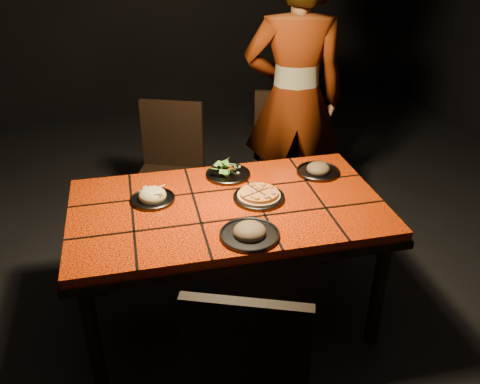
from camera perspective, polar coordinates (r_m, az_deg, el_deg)
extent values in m
cube|color=black|center=(3.08, -1.25, -13.79)|extent=(6.00, 7.00, 0.04)
cube|color=red|center=(2.63, -1.42, -1.84)|extent=(1.60, 0.90, 0.05)
cube|color=black|center=(2.65, -1.41, -2.67)|extent=(1.62, 0.92, 0.04)
cylinder|color=black|center=(2.55, -16.15, -15.54)|extent=(0.07, 0.07, 0.66)
cylinder|color=black|center=(2.79, 15.22, -10.88)|extent=(0.07, 0.07, 0.66)
cylinder|color=black|center=(3.13, -15.86, -6.07)|extent=(0.07, 0.07, 0.66)
cylinder|color=black|center=(3.32, 9.61, -2.99)|extent=(0.07, 0.07, 0.66)
cube|color=black|center=(2.16, 1.33, -18.77)|extent=(0.57, 0.57, 0.04)
cube|color=black|center=(1.83, 0.62, -17.89)|extent=(0.43, 0.20, 0.48)
cylinder|color=black|center=(2.46, 6.21, -19.89)|extent=(0.04, 0.04, 0.45)
cylinder|color=black|center=(2.48, -2.55, -19.09)|extent=(0.04, 0.04, 0.45)
cube|color=black|center=(3.50, -8.17, 1.36)|extent=(0.56, 0.56, 0.04)
cube|color=black|center=(3.56, -7.60, 6.48)|extent=(0.42, 0.20, 0.47)
cylinder|color=black|center=(3.52, -11.39, -3.24)|extent=(0.04, 0.04, 0.44)
cylinder|color=black|center=(3.43, -5.87, -3.76)|extent=(0.04, 0.04, 0.44)
cylinder|color=black|center=(3.81, -9.72, -0.45)|extent=(0.04, 0.04, 0.44)
cylinder|color=black|center=(3.72, -4.59, -0.86)|extent=(0.04, 0.04, 0.44)
cube|color=black|center=(3.60, 4.97, 2.61)|extent=(0.54, 0.54, 0.04)
cube|color=black|center=(3.68, 5.09, 7.64)|extent=(0.43, 0.16, 0.48)
cylinder|color=black|center=(3.56, 1.99, -2.13)|extent=(0.04, 0.04, 0.45)
cylinder|color=black|center=(3.58, 7.70, -2.28)|extent=(0.04, 0.04, 0.45)
cylinder|color=black|center=(3.87, 2.14, 0.61)|extent=(0.04, 0.04, 0.45)
cylinder|color=black|center=(3.88, 7.39, 0.46)|extent=(0.04, 0.04, 0.45)
imported|color=brown|center=(3.52, 6.09, 10.25)|extent=(0.77, 0.59, 1.89)
cylinder|color=#343439|center=(2.66, 2.13, -0.67)|extent=(0.27, 0.27, 0.01)
torus|color=#343439|center=(2.65, 2.13, -0.52)|extent=(0.27, 0.27, 0.01)
cylinder|color=tan|center=(2.65, 2.14, -0.43)|extent=(0.30, 0.30, 0.01)
cylinder|color=#ED923D|center=(2.64, 2.14, -0.14)|extent=(0.27, 0.27, 0.02)
cylinder|color=#343439|center=(2.68, -9.76, -0.85)|extent=(0.23, 0.23, 0.01)
torus|color=#343439|center=(2.68, -9.77, -0.70)|extent=(0.23, 0.23, 0.01)
ellipsoid|color=beige|center=(2.67, -9.80, -0.38)|extent=(0.14, 0.14, 0.08)
cylinder|color=#343439|center=(2.89, -1.36, 1.95)|extent=(0.25, 0.25, 0.01)
torus|color=#343439|center=(2.88, -1.36, 2.09)|extent=(0.26, 0.26, 0.01)
cylinder|color=#343439|center=(2.36, 1.08, -4.88)|extent=(0.28, 0.28, 0.01)
torus|color=#343439|center=(2.36, 1.08, -4.72)|extent=(0.28, 0.28, 0.01)
ellipsoid|color=brown|center=(2.35, 1.09, -4.29)|extent=(0.17, 0.17, 0.09)
cylinder|color=#343439|center=(2.95, 8.75, 2.23)|extent=(0.24, 0.24, 0.01)
torus|color=#343439|center=(2.95, 8.76, 2.37)|extent=(0.25, 0.25, 0.01)
ellipsoid|color=brown|center=(2.94, 8.78, 2.69)|extent=(0.15, 0.15, 0.08)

